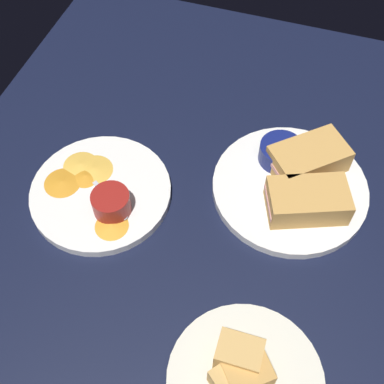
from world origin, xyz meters
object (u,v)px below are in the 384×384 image
(sandwich_half_near, at_px, (307,201))
(ramekin_light_gravy, at_px, (111,202))
(ramekin_dark_sauce, at_px, (281,152))
(spoon_by_gravy_ramekin, at_px, (116,208))
(spoon_by_dark_ramekin, at_px, (299,181))
(plate_sandwich_main, at_px, (290,188))
(plate_chips_companion, at_px, (101,192))
(bread_basket_rear, at_px, (244,380))
(sandwich_half_far, at_px, (308,159))

(sandwich_half_near, relative_size, ramekin_light_gravy, 2.34)
(ramekin_dark_sauce, height_order, spoon_by_gravy_ramekin, ramekin_dark_sauce)
(spoon_by_dark_ramekin, bearing_deg, plate_sandwich_main, 43.89)
(sandwich_half_near, distance_m, plate_chips_companion, 0.35)
(ramekin_light_gravy, bearing_deg, spoon_by_dark_ramekin, -151.79)
(sandwich_half_near, bearing_deg, ramekin_light_gravy, 18.38)
(ramekin_light_gravy, relative_size, bread_basket_rear, 0.30)
(spoon_by_dark_ramekin, relative_size, spoon_by_gravy_ramekin, 0.92)
(sandwich_half_far, bearing_deg, spoon_by_gravy_ramekin, 33.26)
(bread_basket_rear, bearing_deg, spoon_by_dark_ramekin, -91.08)
(spoon_by_dark_ramekin, distance_m, spoon_by_gravy_ramekin, 0.32)
(ramekin_dark_sauce, distance_m, bread_basket_rear, 0.40)
(ramekin_light_gravy, relative_size, spoon_by_gravy_ramekin, 0.71)
(sandwich_half_near, bearing_deg, bread_basket_rear, 84.96)
(ramekin_dark_sauce, bearing_deg, sandwich_half_near, 124.80)
(plate_chips_companion, bearing_deg, ramekin_dark_sauce, -149.69)
(plate_sandwich_main, distance_m, ramekin_dark_sauce, 0.07)
(sandwich_half_near, distance_m, spoon_by_gravy_ramekin, 0.32)
(spoon_by_gravy_ramekin, bearing_deg, spoon_by_dark_ramekin, -151.64)
(spoon_by_dark_ramekin, relative_size, bread_basket_rear, 0.39)
(plate_chips_companion, xyz_separation_m, ramekin_light_gravy, (-0.04, 0.03, 0.03))
(spoon_by_dark_ramekin, xyz_separation_m, spoon_by_gravy_ramekin, (0.28, 0.15, 0.00))
(ramekin_dark_sauce, xyz_separation_m, bread_basket_rear, (-0.04, 0.39, -0.01))
(sandwich_half_far, bearing_deg, bread_basket_rear, 88.28)
(spoon_by_dark_ramekin, bearing_deg, spoon_by_gravy_ramekin, 28.36)
(plate_chips_companion, height_order, bread_basket_rear, bread_basket_rear)
(sandwich_half_near, distance_m, ramekin_dark_sauce, 0.11)
(spoon_by_dark_ramekin, bearing_deg, sandwich_half_far, -98.04)
(ramekin_light_gravy, bearing_deg, ramekin_dark_sauce, -141.40)
(ramekin_dark_sauce, relative_size, ramekin_light_gravy, 1.21)
(plate_chips_companion, bearing_deg, sandwich_half_near, -168.25)
(sandwich_half_far, relative_size, ramekin_dark_sauce, 1.91)
(plate_chips_companion, bearing_deg, sandwich_half_far, -154.14)
(sandwich_half_far, xyz_separation_m, spoon_by_gravy_ramekin, (0.29, 0.19, -0.02))
(ramekin_dark_sauce, distance_m, ramekin_light_gravy, 0.31)
(ramekin_dark_sauce, xyz_separation_m, plate_chips_companion, (0.28, 0.16, -0.03))
(ramekin_light_gravy, bearing_deg, sandwich_half_far, -146.97)
(plate_sandwich_main, distance_m, sandwich_half_near, 0.06)
(bread_basket_rear, bearing_deg, ramekin_dark_sauce, -84.64)
(sandwich_half_near, height_order, plate_chips_companion, sandwich_half_near)
(spoon_by_gravy_ramekin, relative_size, bread_basket_rear, 0.42)
(sandwich_half_far, xyz_separation_m, ramekin_dark_sauce, (0.05, -0.00, -0.01))
(spoon_by_dark_ramekin, bearing_deg, ramekin_dark_sauce, -42.42)
(sandwich_half_near, xyz_separation_m, sandwich_half_far, (0.01, -0.09, 0.00))
(plate_sandwich_main, distance_m, sandwich_half_far, 0.06)
(spoon_by_gravy_ramekin, height_order, bread_basket_rear, bread_basket_rear)
(ramekin_light_gravy, bearing_deg, spoon_by_gravy_ramekin, -159.72)
(plate_sandwich_main, xyz_separation_m, bread_basket_rear, (-0.01, 0.34, 0.01))
(ramekin_dark_sauce, bearing_deg, spoon_by_dark_ramekin, 137.58)
(spoon_by_dark_ramekin, relative_size, plate_chips_companion, 0.34)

